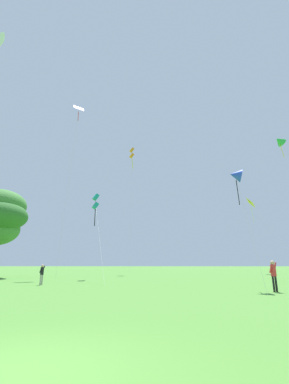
{
  "coord_description": "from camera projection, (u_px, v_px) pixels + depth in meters",
  "views": [
    {
      "loc": [
        2.23,
        -4.37,
        1.6
      ],
      "look_at": [
        0.42,
        26.52,
        10.05
      ],
      "focal_mm": 24.72,
      "sensor_mm": 36.0,
      "label": 1
    }
  ],
  "objects": [
    {
      "name": "person_with_spool",
      "position": [
        42.0,
        273.0,
        21.02
      ],
      "size": [
        0.3,
        0.48,
        1.56
      ],
      "color": "gray",
      "rests_on": "ground_plane"
    },
    {
      "name": "kite_green_small",
      "position": [
        279.0,
        141.0,
        38.22
      ],
      "size": [
        2.61,
        11.15,
        19.71
      ],
      "color": "green",
      "rests_on": "ground_plane"
    },
    {
      "name": "ground_plane",
      "position": [
        11.0,
        376.0,
        3.91
      ],
      "size": [
        400.0,
        400.0,
        0.0
      ],
      "primitive_type": "plane",
      "color": "#4C8433"
    },
    {
      "name": "person_in_red_shirt",
      "position": [
        274.0,
        273.0,
        15.85
      ],
      "size": [
        0.58,
        0.27,
        1.81
      ],
      "color": "black",
      "rests_on": "ground_plane"
    },
    {
      "name": "kite_yellow_diamond",
      "position": [
        252.0,
        208.0,
        48.82
      ],
      "size": [
        4.59,
        10.97,
        13.54
      ],
      "color": "yellow",
      "rests_on": "ground_plane"
    },
    {
      "name": "kite_purple_streamer",
      "position": [
        78.0,
        114.0,
        39.43
      ],
      "size": [
        1.72,
        5.78,
        24.97
      ],
      "color": "purple",
      "rests_on": "ground_plane"
    },
    {
      "name": "kite_orange_box",
      "position": [
        132.0,
        154.0,
        51.27
      ],
      "size": [
        1.08,
        4.68,
        23.52
      ],
      "color": "orange",
      "rests_on": "ground_plane"
    },
    {
      "name": "kite_blue_delta",
      "position": [
        236.0,
        175.0,
        19.84
      ],
      "size": [
        1.19,
        4.74,
        8.64
      ],
      "color": "blue",
      "rests_on": "ground_plane"
    },
    {
      "name": "kite_teal_box",
      "position": [
        96.0,
        202.0,
        31.78
      ],
      "size": [
        3.89,
        9.9,
        9.84
      ],
      "color": "teal",
      "rests_on": "ground_plane"
    }
  ]
}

